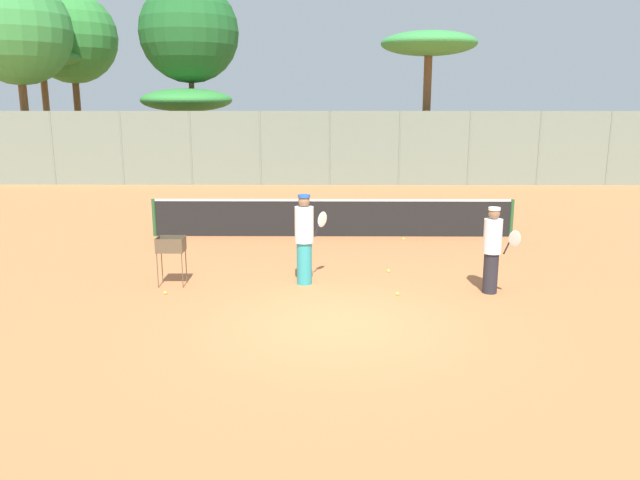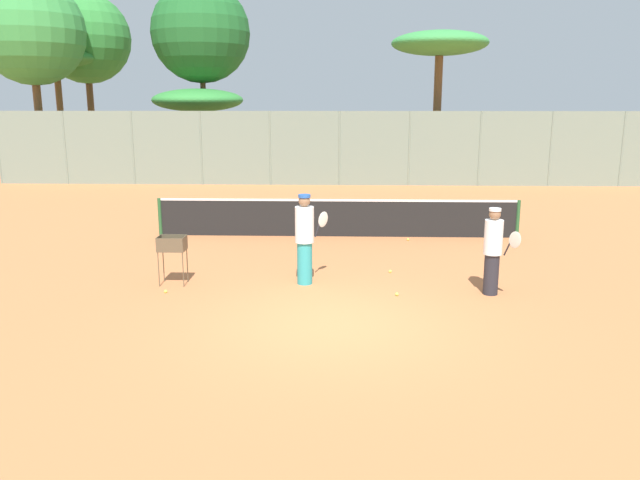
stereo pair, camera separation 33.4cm
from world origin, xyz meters
name	(u,v)px [view 1 (the left image)]	position (x,y,z in m)	size (l,w,h in m)	color
ground_plane	(337,325)	(0.00, 0.00, 0.00)	(80.00, 80.00, 0.00)	#C67242
tennis_net	(332,217)	(0.00, 7.18, 0.56)	(10.23, 0.10, 1.07)	#26592D
back_fence	(330,148)	(0.00, 18.26, 1.66)	(31.58, 0.08, 3.33)	gray
tree_0	(189,33)	(-7.02, 22.42, 7.10)	(4.96, 4.96, 9.59)	brown
tree_1	(17,31)	(-14.68, 20.31, 6.97)	(5.03, 5.03, 9.52)	brown
tree_2	(72,38)	(-13.58, 24.06, 6.99)	(4.71, 4.71, 9.37)	brown
tree_3	(187,101)	(-7.14, 21.65, 3.77)	(4.53, 4.53, 4.37)	brown
tree_4	(429,46)	(4.58, 20.00, 6.24)	(4.45, 4.45, 6.92)	brown
tree_5	(42,60)	(-14.45, 22.20, 5.77)	(3.93, 3.93, 6.38)	brown
player_white_outfit	(492,249)	(3.11, 1.86, 0.90)	(0.59, 0.81, 1.74)	#26262D
player_red_cap	(304,238)	(-0.64, 2.47, 0.98)	(0.71, 0.78, 1.90)	teal
ball_cart	(171,248)	(-3.38, 2.34, 0.79)	(0.56, 0.41, 1.03)	brown
tennis_ball_0	(403,239)	(1.97, 6.71, 0.03)	(0.07, 0.07, 0.07)	#D1E54C
tennis_ball_1	(389,271)	(1.23, 3.38, 0.03)	(0.07, 0.07, 0.07)	#D1E54C
tennis_ball_2	(165,293)	(-3.40, 1.70, 0.03)	(0.07, 0.07, 0.07)	#D1E54C
tennis_ball_3	(305,241)	(-0.74, 6.47, 0.03)	(0.07, 0.07, 0.07)	#D1E54C
tennis_ball_4	(397,294)	(1.23, 1.68, 0.03)	(0.07, 0.07, 0.07)	#D1E54C
tennis_ball_5	(176,239)	(-4.32, 6.59, 0.03)	(0.07, 0.07, 0.07)	#D1E54C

